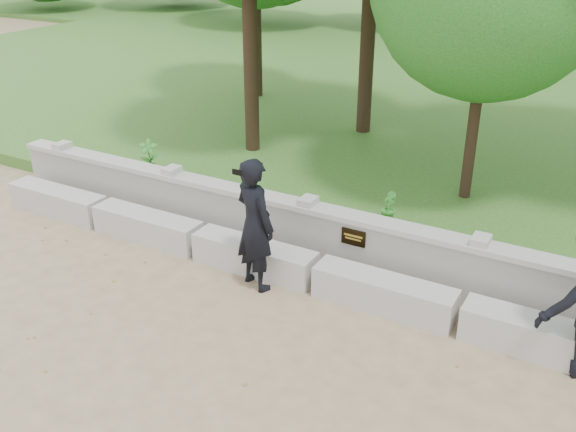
% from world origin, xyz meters
% --- Properties ---
extents(ground, '(80.00, 80.00, 0.00)m').
position_xyz_m(ground, '(0.00, 0.00, 0.00)').
color(ground, tan).
rests_on(ground, ground).
extents(lawn, '(40.00, 22.00, 0.25)m').
position_xyz_m(lawn, '(0.00, 14.00, 0.12)').
color(lawn, '#335720').
rests_on(lawn, ground).
extents(concrete_bench, '(11.90, 0.45, 0.45)m').
position_xyz_m(concrete_bench, '(0.00, 1.90, 0.22)').
color(concrete_bench, '#AEABA4').
rests_on(concrete_bench, ground).
extents(parapet_wall, '(12.50, 0.35, 0.90)m').
position_xyz_m(parapet_wall, '(0.00, 2.60, 0.46)').
color(parapet_wall, '#A3A19A').
rests_on(parapet_wall, ground).
extents(man_main, '(0.81, 0.75, 1.89)m').
position_xyz_m(man_main, '(-0.77, 1.58, 0.94)').
color(man_main, black).
rests_on(man_main, ground).
extents(shrub_a, '(0.43, 0.42, 0.69)m').
position_xyz_m(shrub_a, '(-4.40, 3.64, 0.59)').
color(shrub_a, '#378B2F').
rests_on(shrub_a, lawn).
extents(shrub_b, '(0.32, 0.35, 0.51)m').
position_xyz_m(shrub_b, '(0.26, 3.89, 0.51)').
color(shrub_b, '#378B2F').
rests_on(shrub_b, lawn).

